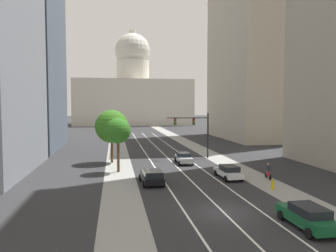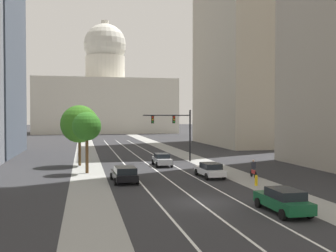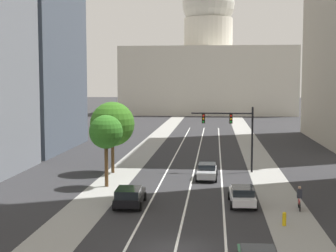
# 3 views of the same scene
# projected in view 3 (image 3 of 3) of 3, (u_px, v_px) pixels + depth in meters

# --- Properties ---
(ground_plane) EXTENTS (400.00, 400.00, 0.00)m
(ground_plane) POSITION_uv_depth(u_px,v_px,m) (199.00, 149.00, 66.89)
(ground_plane) COLOR #2B2B2D
(sidewalk_left) EXTENTS (3.34, 130.00, 0.01)m
(sidewalk_left) POSITION_uv_depth(u_px,v_px,m) (141.00, 154.00, 62.61)
(sidewalk_left) COLOR gray
(sidewalk_left) RESTS_ON ground
(sidewalk_right) EXTENTS (3.34, 130.00, 0.01)m
(sidewalk_right) POSITION_uv_depth(u_px,v_px,m) (256.00, 156.00, 61.25)
(sidewalk_right) COLOR gray
(sidewalk_right) RESTS_ON ground
(lane_stripe_left) EXTENTS (0.16, 90.00, 0.01)m
(lane_stripe_left) POSITION_uv_depth(u_px,v_px,m) (168.00, 169.00, 52.28)
(lane_stripe_left) COLOR white
(lane_stripe_left) RESTS_ON ground
(lane_stripe_center) EXTENTS (0.16, 90.00, 0.01)m
(lane_stripe_center) POSITION_uv_depth(u_px,v_px,m) (194.00, 169.00, 52.02)
(lane_stripe_center) COLOR white
(lane_stripe_center) RESTS_ON ground
(lane_stripe_right) EXTENTS (0.16, 90.00, 0.01)m
(lane_stripe_right) POSITION_uv_depth(u_px,v_px,m) (221.00, 169.00, 51.76)
(lane_stripe_right) COLOR white
(lane_stripe_right) RESTS_ON ground
(capitol_building) EXTENTS (46.72, 24.77, 38.65)m
(capitol_building) POSITION_uv_depth(u_px,v_px,m) (208.00, 69.00, 139.05)
(capitol_building) COLOR beige
(capitol_building) RESTS_ON ground
(car_white) EXTENTS (2.04, 4.53, 1.42)m
(car_white) POSITION_uv_depth(u_px,v_px,m) (242.00, 195.00, 37.05)
(car_white) COLOR silver
(car_white) RESTS_ON ground
(car_black) EXTENTS (2.25, 4.63, 1.46)m
(car_black) POSITION_uv_depth(u_px,v_px,m) (130.00, 196.00, 36.71)
(car_black) COLOR black
(car_black) RESTS_ON ground
(car_silver) EXTENTS (2.02, 4.47, 1.45)m
(car_silver) POSITION_uv_depth(u_px,v_px,m) (207.00, 171.00, 46.87)
(car_silver) COLOR #B2B5BA
(car_silver) RESTS_ON ground
(traffic_signal_mast) EXTENTS (6.26, 0.39, 6.64)m
(traffic_signal_mast) POSITION_uv_depth(u_px,v_px,m) (233.00, 127.00, 50.05)
(traffic_signal_mast) COLOR black
(traffic_signal_mast) RESTS_ON ground
(fire_hydrant) EXTENTS (0.26, 0.35, 0.91)m
(fire_hydrant) POSITION_uv_depth(u_px,v_px,m) (284.00, 219.00, 31.78)
(fire_hydrant) COLOR yellow
(fire_hydrant) RESTS_ON ground
(cyclist) EXTENTS (0.38, 1.70, 1.72)m
(cyclist) POSITION_uv_depth(u_px,v_px,m) (299.00, 198.00, 35.72)
(cyclist) COLOR black
(cyclist) RESTS_ON ground
(street_tree_mid_left) EXTENTS (4.45, 4.45, 7.17)m
(street_tree_mid_left) POSITION_uv_depth(u_px,v_px,m) (112.00, 124.00, 49.54)
(street_tree_mid_left) COLOR #51381E
(street_tree_mid_left) RESTS_ON ground
(street_tree_near_left) EXTENTS (2.95, 2.95, 6.32)m
(street_tree_near_left) POSITION_uv_depth(u_px,v_px,m) (106.00, 132.00, 43.08)
(street_tree_near_left) COLOR #51381E
(street_tree_near_left) RESTS_ON ground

